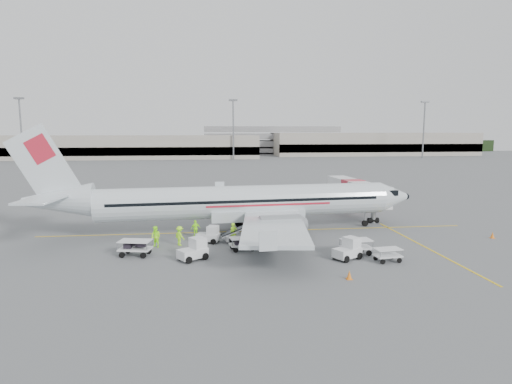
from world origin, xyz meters
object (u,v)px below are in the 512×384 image
at_px(tug_aft, 193,249).
at_px(tug_fore, 347,249).
at_px(tug_mid, 208,234).
at_px(belt_loader, 244,228).
at_px(aircraft, 246,180).
at_px(jet_bridge, 353,197).

bearing_deg(tug_aft, tug_fore, -39.81).
relative_size(tug_mid, tug_aft, 0.90).
bearing_deg(belt_loader, tug_aft, -136.98).
xyz_separation_m(belt_loader, tug_mid, (-3.37, 0.03, -0.52)).
bearing_deg(tug_mid, belt_loader, 18.42).
height_order(aircraft, jet_bridge, aircraft).
height_order(jet_bridge, tug_aft, jet_bridge).
distance_m(aircraft, tug_aft, 11.55).
bearing_deg(aircraft, belt_loader, -102.01).
bearing_deg(jet_bridge, aircraft, -153.04).
bearing_deg(belt_loader, aircraft, 76.21).
relative_size(belt_loader, tug_fore, 2.15).
relative_size(jet_bridge, belt_loader, 3.37).
xyz_separation_m(jet_bridge, tug_aft, (-19.40, -17.75, -1.25)).
distance_m(tug_fore, tug_mid, 12.91).
xyz_separation_m(aircraft, tug_fore, (7.18, -10.53, -4.49)).
distance_m(aircraft, jet_bridge, 16.87).
relative_size(jet_bridge, tug_aft, 7.15).
distance_m(tug_fore, tug_aft, 12.39).
height_order(tug_mid, tug_aft, tug_aft).
bearing_deg(tug_fore, tug_aft, 144.86).
height_order(tug_fore, tug_aft, tug_aft).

